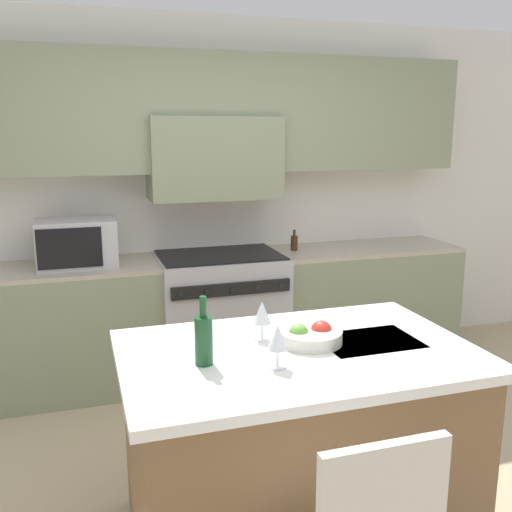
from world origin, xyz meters
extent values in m
cube|color=silver|center=(0.00, 2.22, 1.35)|extent=(10.00, 0.06, 2.70)
cube|color=gray|center=(0.00, 2.02, 1.98)|extent=(3.93, 0.34, 0.85)
cube|color=gray|center=(0.00, 1.99, 1.65)|extent=(0.97, 0.40, 0.60)
cube|color=gray|center=(-1.22, 1.88, 0.45)|extent=(1.50, 0.62, 0.90)
cube|color=#B2A893|center=(-1.22, 1.88, 0.91)|extent=(1.50, 0.62, 0.03)
cube|color=gray|center=(1.22, 1.88, 0.45)|extent=(1.50, 0.62, 0.90)
cube|color=#B2A893|center=(1.22, 1.88, 0.91)|extent=(1.50, 0.62, 0.03)
cube|color=#B7B7BC|center=(0.00, 1.86, 0.47)|extent=(0.93, 0.66, 0.94)
cube|color=black|center=(0.00, 1.86, 0.94)|extent=(0.89, 0.61, 0.01)
cube|color=black|center=(0.00, 1.52, 0.77)|extent=(0.86, 0.02, 0.09)
cylinder|color=black|center=(-0.36, 1.51, 0.77)|extent=(0.04, 0.02, 0.04)
cylinder|color=black|center=(-0.18, 1.51, 0.77)|extent=(0.04, 0.02, 0.04)
cylinder|color=black|center=(0.00, 1.51, 0.77)|extent=(0.04, 0.02, 0.04)
cylinder|color=black|center=(0.18, 1.51, 0.77)|extent=(0.04, 0.02, 0.04)
cylinder|color=black|center=(0.36, 1.51, 0.77)|extent=(0.04, 0.02, 0.04)
cube|color=#B7B7BC|center=(-1.01, 1.88, 1.09)|extent=(0.53, 0.37, 0.33)
cube|color=black|center=(-1.06, 1.70, 1.09)|extent=(0.41, 0.01, 0.27)
cube|color=brown|center=(-0.11, 0.00, 0.43)|extent=(1.45, 0.92, 0.87)
cube|color=white|center=(-0.11, 0.00, 0.89)|extent=(1.55, 1.00, 0.04)
cube|color=#2D2D30|center=(0.24, 0.00, 0.91)|extent=(0.44, 0.32, 0.01)
cylinder|color=#B2B2B7|center=(0.24, 0.19, 0.91)|extent=(0.02, 0.02, 0.00)
cylinder|color=#194723|center=(-0.54, -0.04, 1.01)|extent=(0.07, 0.07, 0.20)
cylinder|color=#194723|center=(-0.54, -0.04, 1.16)|extent=(0.03, 0.03, 0.09)
cylinder|color=white|center=(-0.27, -0.16, 0.91)|extent=(0.07, 0.07, 0.01)
cylinder|color=white|center=(-0.27, -0.16, 0.95)|extent=(0.01, 0.01, 0.07)
cone|color=white|center=(-0.27, -0.16, 1.04)|extent=(0.08, 0.08, 0.10)
cylinder|color=white|center=(-0.23, 0.16, 0.91)|extent=(0.07, 0.07, 0.01)
cylinder|color=white|center=(-0.23, 0.16, 0.95)|extent=(0.01, 0.01, 0.07)
cone|color=white|center=(-0.23, 0.16, 1.04)|extent=(0.08, 0.08, 0.10)
cylinder|color=silver|center=(-0.03, 0.06, 0.94)|extent=(0.29, 0.29, 0.06)
sphere|color=#66A83D|center=(-0.09, 0.06, 0.96)|extent=(0.09, 0.09, 0.09)
sphere|color=red|center=(0.02, 0.06, 0.96)|extent=(0.10, 0.10, 0.10)
cylinder|color=#422314|center=(0.62, 1.93, 0.98)|extent=(0.06, 0.06, 0.12)
cylinder|color=#422314|center=(0.62, 1.93, 1.07)|extent=(0.02, 0.02, 0.05)
camera|label=1|loc=(-1.00, -2.19, 1.84)|focal=40.00mm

